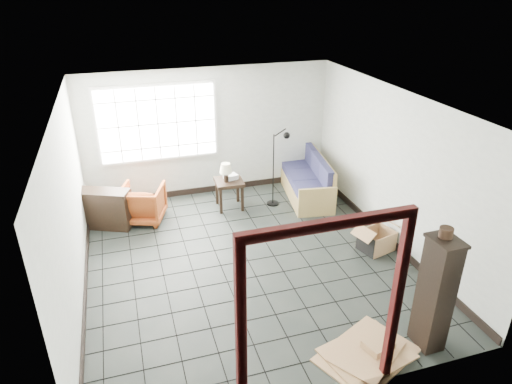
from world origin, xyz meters
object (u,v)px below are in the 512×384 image
object	(u,v)px
armchair	(143,202)
side_table	(229,185)
tall_shelf	(435,293)
futon_sofa	(308,181)

from	to	relation	value
armchair	side_table	bearing A→B (deg)	-159.65
side_table	tall_shelf	size ratio (longest dim) A/B	0.38
armchair	tall_shelf	distance (m)	5.31
futon_sofa	tall_shelf	world-z (taller)	tall_shelf
futon_sofa	tall_shelf	xyz separation A→B (m)	(-0.26, -4.38, 0.46)
side_table	tall_shelf	bearing A→B (deg)	-71.51
armchair	side_table	size ratio (longest dim) A/B	1.31
futon_sofa	side_table	world-z (taller)	futon_sofa
tall_shelf	futon_sofa	bearing A→B (deg)	85.71
side_table	armchair	bearing A→B (deg)	-179.31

